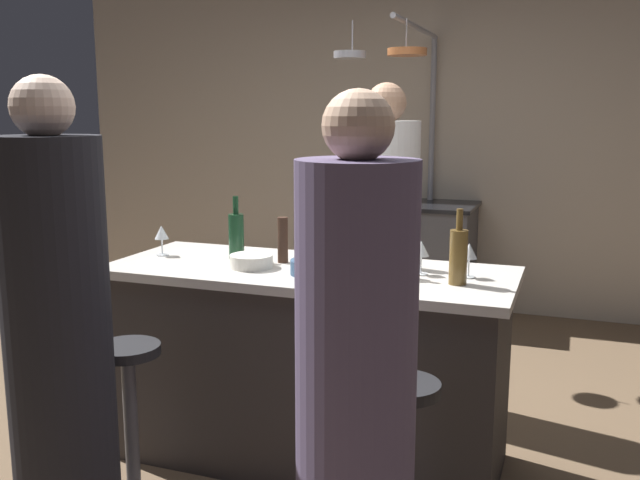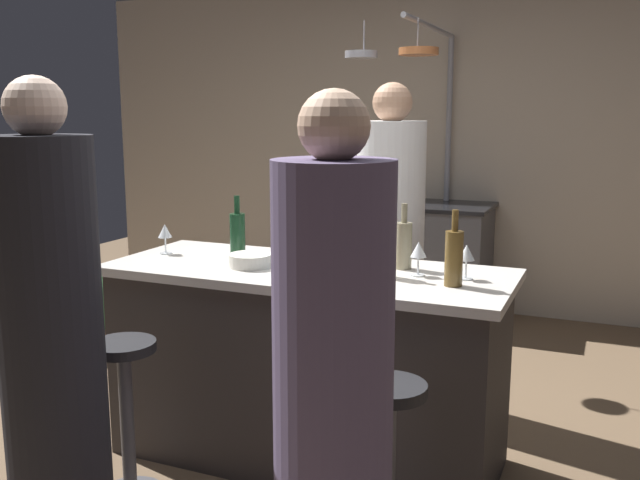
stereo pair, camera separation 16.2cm
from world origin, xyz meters
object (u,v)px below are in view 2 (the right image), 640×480
(bar_stool_left, at_px, (127,414))
(wine_bottle_amber, at_px, (454,257))
(stove_range, at_px, (437,261))
(guest_right, at_px, (333,401))
(wine_glass_by_chef, at_px, (466,254))
(mixing_bowl_ceramic, at_px, (250,260))
(wine_bottle_green, at_px, (238,234))
(wine_glass_near_left_guest, at_px, (419,251))
(wine_bottle_white, at_px, (404,244))
(guest_left, at_px, (52,342))
(chef, at_px, (390,257))
(cutting_board, at_px, (352,262))
(mixing_bowl_blue, at_px, (311,267))
(potted_plant, at_px, (101,309))
(wine_bottle_rose, at_px, (375,245))
(bar_stool_right, at_px, (387,467))
(pepper_mill, at_px, (283,240))
(wine_glass_near_right_guest, at_px, (165,233))
(wine_bottle_dark, at_px, (306,256))

(bar_stool_left, xyz_separation_m, wine_bottle_amber, (1.19, 0.55, 0.64))
(stove_range, xyz_separation_m, guest_right, (0.53, -3.45, 0.32))
(stove_range, distance_m, wine_glass_by_chef, 2.55)
(bar_stool_left, distance_m, mixing_bowl_ceramic, 0.82)
(wine_bottle_green, distance_m, wine_glass_near_left_guest, 0.88)
(wine_bottle_white, bearing_deg, wine_glass_by_chef, -17.13)
(guest_left, bearing_deg, chef, 69.36)
(guest_left, height_order, wine_bottle_amber, guest_left)
(stove_range, height_order, cutting_board, cutting_board)
(stove_range, relative_size, wine_glass_near_left_guest, 6.10)
(wine_bottle_white, relative_size, wine_glass_near_left_guest, 1.99)
(wine_bottle_white, height_order, mixing_bowl_ceramic, wine_bottle_white)
(bar_stool_left, xyz_separation_m, mixing_bowl_blue, (0.59, 0.52, 0.56))
(cutting_board, relative_size, mixing_bowl_ceramic, 1.67)
(wine_bottle_green, bearing_deg, mixing_bowl_ceramic, -45.23)
(potted_plant, relative_size, cutting_board, 1.62)
(wine_glass_near_left_guest, bearing_deg, chef, 115.54)
(cutting_board, height_order, wine_glass_near_left_guest, wine_glass_near_left_guest)
(wine_glass_near_left_guest, height_order, mixing_bowl_blue, wine_glass_near_left_guest)
(chef, bearing_deg, wine_bottle_rose, -76.95)
(potted_plant, relative_size, wine_bottle_amber, 1.71)
(mixing_bowl_blue, bearing_deg, wine_bottle_rose, 18.08)
(bar_stool_right, xyz_separation_m, wine_glass_near_left_guest, (-0.09, 0.66, 0.63))
(guest_right, distance_m, pepper_mill, 1.29)
(pepper_mill, distance_m, mixing_bowl_ceramic, 0.19)
(bar_stool_left, height_order, guest_left, guest_left)
(wine_glass_near_right_guest, height_order, wine_glass_by_chef, same)
(pepper_mill, bearing_deg, wine_bottle_rose, -10.57)
(bar_stool_left, distance_m, wine_glass_near_left_guest, 1.37)
(guest_left, bearing_deg, wine_bottle_green, 81.80)
(guest_right, relative_size, wine_bottle_amber, 5.39)
(stove_range, height_order, wine_glass_by_chef, wine_glass_by_chef)
(wine_glass_by_chef, bearing_deg, wine_glass_near_left_guest, -175.56)
(guest_right, distance_m, wine_bottle_rose, 1.04)
(wine_bottle_white, distance_m, wine_glass_by_chef, 0.31)
(wine_bottle_rose, relative_size, mixing_bowl_ceramic, 1.74)
(chef, bearing_deg, stove_range, 94.58)
(stove_range, xyz_separation_m, chef, (0.13, -1.65, 0.36))
(wine_bottle_white, xyz_separation_m, wine_glass_near_left_guest, (0.10, -0.11, -0.00))
(chef, bearing_deg, wine_bottle_amber, -58.40)
(potted_plant, distance_m, mixing_bowl_blue, 2.20)
(bar_stool_right, bearing_deg, guest_right, -97.11)
(cutting_board, bearing_deg, mixing_bowl_ceramic, -149.42)
(wine_bottle_green, bearing_deg, chef, 54.69)
(bar_stool_left, relative_size, wine_bottle_dark, 2.27)
(guest_right, height_order, wine_glass_by_chef, guest_right)
(wine_bottle_rose, xyz_separation_m, wine_bottle_white, (0.08, 0.17, -0.02))
(wine_bottle_amber, bearing_deg, cutting_board, 156.36)
(chef, relative_size, mixing_bowl_ceramic, 9.05)
(pepper_mill, xyz_separation_m, mixing_bowl_ceramic, (-0.09, -0.15, -0.08))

